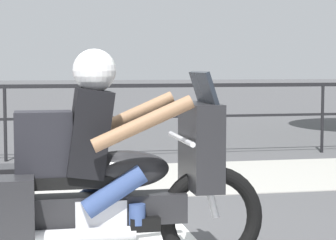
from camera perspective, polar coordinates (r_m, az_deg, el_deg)
fence_railing at (r=10.08m, az=-14.03°, el=1.62°), size 36.00×0.05×1.16m
motorcycle at (r=4.44m, az=-6.77°, el=-5.10°), size 2.38×0.76×1.55m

